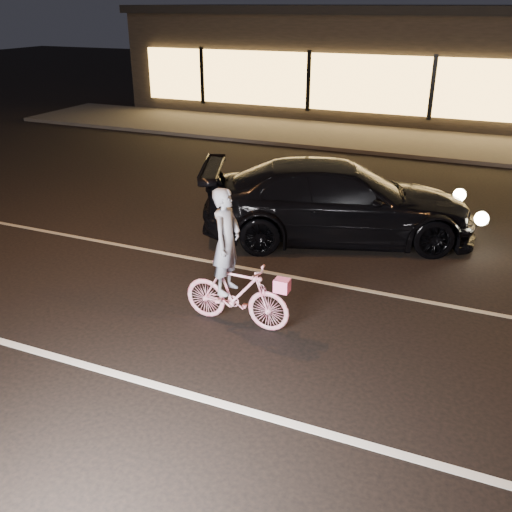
% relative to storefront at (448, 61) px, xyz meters
% --- Properties ---
extents(ground, '(90.00, 90.00, 0.00)m').
position_rel_storefront_xyz_m(ground, '(0.00, -18.97, -2.15)').
color(ground, black).
rests_on(ground, ground).
extents(lane_stripe_near, '(60.00, 0.12, 0.01)m').
position_rel_storefront_xyz_m(lane_stripe_near, '(0.00, -20.47, -2.14)').
color(lane_stripe_near, silver).
rests_on(lane_stripe_near, ground).
extents(lane_stripe_far, '(60.00, 0.10, 0.01)m').
position_rel_storefront_xyz_m(lane_stripe_far, '(0.00, -16.97, -2.14)').
color(lane_stripe_far, gray).
rests_on(lane_stripe_far, ground).
extents(sidewalk, '(30.00, 4.00, 0.12)m').
position_rel_storefront_xyz_m(sidewalk, '(0.00, -5.97, -2.09)').
color(sidewalk, '#383533').
rests_on(sidewalk, ground).
extents(storefront, '(25.40, 8.42, 4.20)m').
position_rel_storefront_xyz_m(storefront, '(0.00, 0.00, 0.00)').
color(storefront, black).
rests_on(storefront, ground).
extents(cyclist, '(1.62, 0.56, 2.04)m').
position_rel_storefront_xyz_m(cyclist, '(-0.71, -18.74, -1.42)').
color(cyclist, '#DF2F64').
rests_on(cyclist, ground).
extents(sedan, '(5.67, 3.88, 1.52)m').
position_rel_storefront_xyz_m(sedan, '(-0.25, -14.94, -1.39)').
color(sedan, black).
rests_on(sedan, ground).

